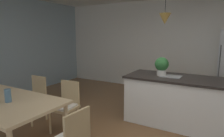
{
  "coord_description": "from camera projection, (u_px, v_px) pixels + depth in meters",
  "views": [
    {
      "loc": [
        0.91,
        -2.61,
        1.66
      ],
      "look_at": [
        -0.53,
        -0.1,
        1.16
      ],
      "focal_mm": 31.06,
      "sensor_mm": 36.0,
      "label": 1
    }
  ],
  "objects": [
    {
      "name": "chair_far_right",
      "position": [
        66.0,
        105.0,
        3.36
      ],
      "size": [
        0.43,
        0.43,
        0.87
      ],
      "color": "tan",
      "rests_on": "ground_plane"
    },
    {
      "name": "wall_back_kitchen",
      "position": [
        187.0,
        46.0,
        5.52
      ],
      "size": [
        10.0,
        0.12,
        2.7
      ],
      "primitive_type": "cube",
      "color": "white",
      "rests_on": "ground_plane"
    },
    {
      "name": "pendant_over_island_main",
      "position": [
        165.0,
        19.0,
        3.52
      ],
      "size": [
        0.22,
        0.22,
        0.84
      ],
      "color": "black"
    },
    {
      "name": "potted_plant_on_island",
      "position": [
        162.0,
        65.0,
        3.68
      ],
      "size": [
        0.26,
        0.26,
        0.35
      ],
      "color": "beige",
      "rests_on": "kitchen_island"
    },
    {
      "name": "kitchen_island",
      "position": [
        183.0,
        101.0,
        3.57
      ],
      "size": [
        2.1,
        0.86,
        0.91
      ],
      "color": "white",
      "rests_on": "ground_plane"
    },
    {
      "name": "vase_on_dining_table",
      "position": [
        8.0,
        96.0,
        2.65
      ],
      "size": [
        0.08,
        0.08,
        0.18
      ],
      "color": "slate",
      "rests_on": "dining_table"
    },
    {
      "name": "chair_far_left",
      "position": [
        34.0,
        97.0,
        3.76
      ],
      "size": [
        0.4,
        0.4,
        0.87
      ],
      "color": "tan",
      "rests_on": "ground_plane"
    },
    {
      "name": "dining_table",
      "position": [
        2.0,
        104.0,
        2.78
      ],
      "size": [
        1.83,
        1.0,
        0.75
      ],
      "color": "#D1B284",
      "rests_on": "ground_plane"
    }
  ]
}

